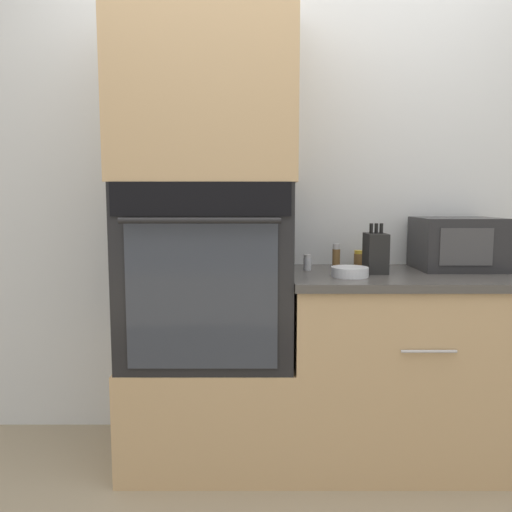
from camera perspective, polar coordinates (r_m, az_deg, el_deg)
name	(u,v)px	position (r m, az deg, el deg)	size (l,w,h in m)	color
ground_plane	(294,491)	(2.27, 4.34, -25.20)	(12.00, 12.00, 0.00)	gray
wall_back	(286,187)	(2.56, 3.46, 7.84)	(8.00, 0.05, 2.50)	silver
oven_cabinet_base	(208,405)	(2.43, -5.45, -16.58)	(0.75, 0.60, 0.48)	tan
wall_oven	(207,271)	(2.25, -5.64, -1.72)	(0.73, 0.64, 0.78)	black
oven_cabinet_upper	(205,86)	(2.28, -5.87, 18.74)	(0.75, 0.60, 0.84)	tan
counter_unit	(402,365)	(2.44, 16.38, -11.86)	(1.06, 0.63, 0.86)	tan
microwave	(455,244)	(2.53, 21.80, 1.33)	(0.38, 0.32, 0.24)	#232326
knife_block	(374,253)	(2.31, 13.30, 0.37)	(0.09, 0.15, 0.22)	black
bowl	(348,272)	(2.18, 10.47, -1.77)	(0.16, 0.16, 0.04)	silver
condiment_jar_near	(306,262)	(2.34, 5.68, -0.74)	(0.04, 0.04, 0.07)	silver
condiment_jar_mid	(357,258)	(2.53, 11.42, -0.25)	(0.04, 0.04, 0.08)	brown
condiment_jar_far	(334,256)	(2.43, 8.94, -0.02)	(0.04, 0.04, 0.12)	brown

